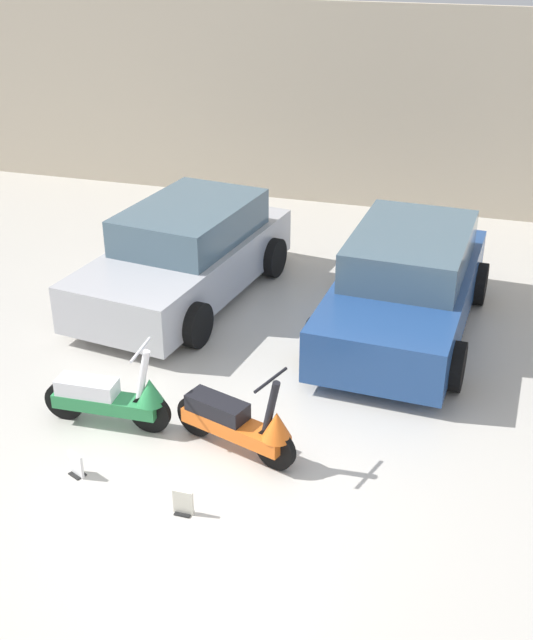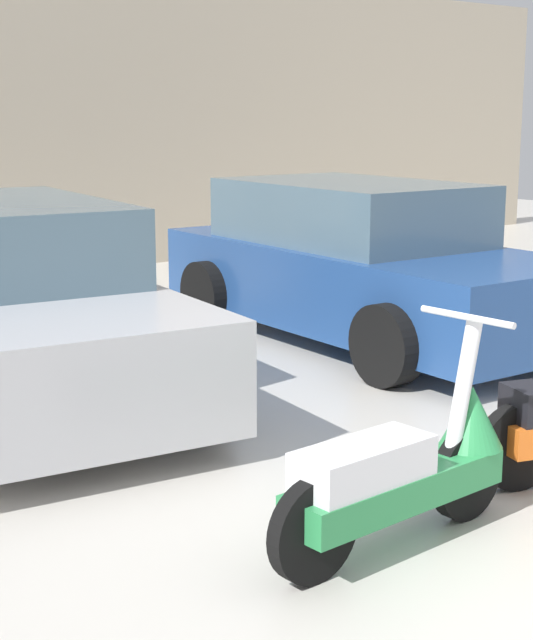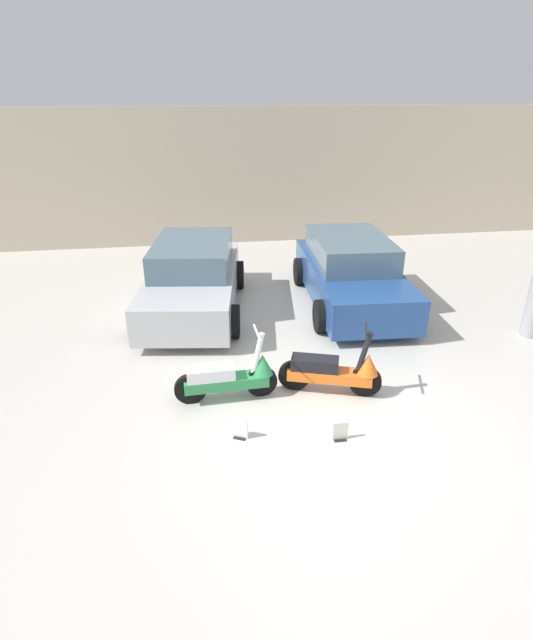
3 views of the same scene
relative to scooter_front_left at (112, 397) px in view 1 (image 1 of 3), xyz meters
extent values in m
plane|color=beige|center=(1.32, -0.80, -0.37)|extent=(28.00, 28.00, 0.00)
cube|color=beige|center=(1.32, 8.12, 1.48)|extent=(19.60, 0.12, 3.68)
cylinder|color=black|center=(0.44, 0.02, -0.14)|extent=(0.46, 0.10, 0.46)
cylinder|color=black|center=(-0.57, -0.03, -0.14)|extent=(0.46, 0.10, 0.46)
cube|color=#2D8C4C|center=(-0.07, 0.00, -0.08)|extent=(1.21, 0.33, 0.16)
cube|color=white|center=(-0.28, -0.01, 0.09)|extent=(0.68, 0.30, 0.18)
cylinder|color=white|center=(0.39, 0.02, 0.32)|extent=(0.21, 0.09, 0.65)
cylinder|color=white|center=(0.39, 0.02, 0.65)|extent=(0.06, 0.53, 0.03)
cone|color=#2D8C4C|center=(0.46, 0.02, 0.15)|extent=(0.32, 0.32, 0.30)
cylinder|color=black|center=(1.93, -0.21, -0.13)|extent=(0.47, 0.22, 0.47)
cylinder|color=black|center=(0.94, 0.11, -0.13)|extent=(0.47, 0.22, 0.47)
cube|color=orange|center=(1.43, -0.05, -0.07)|extent=(1.25, 0.65, 0.16)
cube|color=black|center=(1.23, 0.02, 0.10)|extent=(0.73, 0.47, 0.18)
cylinder|color=black|center=(1.87, -0.19, 0.34)|extent=(0.23, 0.14, 0.66)
cylinder|color=black|center=(1.87, -0.19, 0.67)|extent=(0.20, 0.52, 0.03)
cone|color=orange|center=(1.94, -0.22, 0.16)|extent=(0.39, 0.39, 0.30)
cube|color=#B7B7BC|center=(-0.47, 3.32, 0.13)|extent=(2.19, 4.18, 0.66)
cube|color=slate|center=(-0.44, 3.56, 0.73)|extent=(1.75, 2.41, 0.52)
cylinder|color=black|center=(0.22, 1.98, -0.06)|extent=(0.29, 0.63, 0.61)
cylinder|color=black|center=(-1.49, 2.21, -0.06)|extent=(0.29, 0.63, 0.61)
cylinder|color=black|center=(0.55, 4.43, -0.06)|extent=(0.29, 0.63, 0.61)
cylinder|color=black|center=(-1.15, 4.66, -0.06)|extent=(0.29, 0.63, 0.61)
cube|color=navy|center=(2.74, 3.15, 0.14)|extent=(1.87, 4.08, 0.67)
cube|color=slate|center=(2.76, 3.39, 0.73)|extent=(1.58, 2.31, 0.52)
cylinder|color=black|center=(3.54, 1.87, -0.06)|extent=(0.24, 0.62, 0.61)
cylinder|color=black|center=(1.82, 1.96, -0.06)|extent=(0.24, 0.62, 0.61)
cylinder|color=black|center=(3.67, 4.34, -0.06)|extent=(0.24, 0.62, 0.61)
cylinder|color=black|center=(1.94, 4.43, -0.06)|extent=(0.24, 0.62, 0.61)
cube|color=black|center=(0.04, -0.91, -0.36)|extent=(0.20, 0.18, 0.01)
cube|color=white|center=(0.04, -0.91, -0.24)|extent=(0.19, 0.11, 0.26)
cube|color=black|center=(1.29, -1.14, -0.36)|extent=(0.16, 0.12, 0.01)
cube|color=silver|center=(1.29, -1.14, -0.24)|extent=(0.20, 0.03, 0.26)
camera|label=1|loc=(3.75, -6.60, 4.77)|focal=45.00mm
camera|label=2|loc=(-3.08, -2.92, 1.58)|focal=55.00mm
camera|label=3|loc=(-0.40, -6.09, 3.70)|focal=28.00mm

